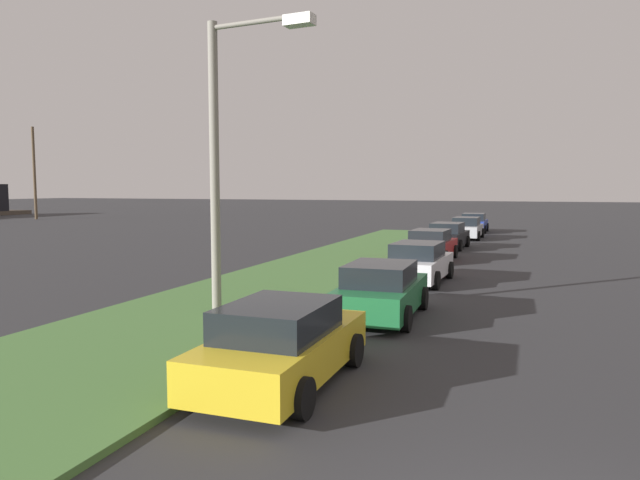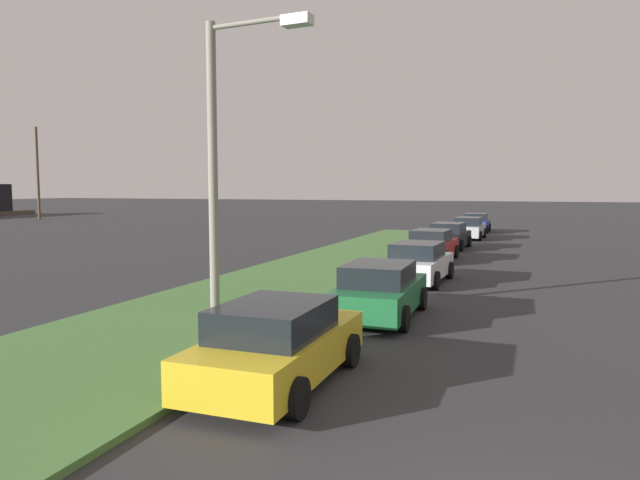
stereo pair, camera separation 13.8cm
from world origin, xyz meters
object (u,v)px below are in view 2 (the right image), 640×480
Objects in this scene: parked_car_silver at (468,228)px; parked_car_blue at (476,223)px; parked_car_green at (379,291)px; streetlight at (224,149)px; distant_utility_pole at (38,173)px; parked_car_white at (418,263)px; parked_car_red at (432,245)px; parked_car_black at (449,236)px; parked_car_yellow at (277,344)px.

parked_car_silver is 1.01× the size of parked_car_blue.
streetlight is at bearing 117.30° from parked_car_green.
parked_car_green is 0.43× the size of distant_utility_pole.
parked_car_blue is 0.57× the size of streetlight.
parked_car_silver is (19.10, 0.25, 0.00)m from parked_car_white.
parked_car_red is 51.22m from distant_utility_pole.
parked_car_blue is (12.95, -0.27, 0.00)m from parked_car_black.
streetlight reaches higher than parked_car_black.
parked_car_blue is 46.93m from distant_utility_pole.
parked_car_yellow and parked_car_black have the same top height.
parked_car_silver is at bearing -179.30° from parked_car_blue.
parked_car_yellow is at bearing -176.28° from parked_car_red.
parked_car_yellow is 0.43× the size of distant_utility_pole.
distant_utility_pole is at bearing 74.44° from parked_car_black.
parked_car_white is at bearing -0.12° from parked_car_green.
parked_car_yellow is 5.70m from parked_car_green.
parked_car_green is 0.58× the size of streetlight.
streetlight is (-27.09, 3.12, 3.67)m from parked_car_silver.
parked_car_red and parked_car_silver have the same top height.
parked_car_red is 12.50m from parked_car_silver.
parked_car_black is 20.87m from streetlight.
parked_car_red and parked_car_blue have the same top height.
distant_utility_pole reaches higher than streetlight.
parked_car_silver is at bearing 2.93° from parked_car_white.
parked_car_red is 0.58× the size of streetlight.
streetlight reaches higher than parked_car_red.
parked_car_red is 1.00× the size of parked_car_black.
parked_car_black is (24.14, 0.39, 0.00)m from parked_car_yellow.
streetlight reaches higher than parked_car_white.
parked_car_blue is at bearing -93.18° from distant_utility_pole.
parked_car_red is at bearing -177.16° from parked_car_black.
parked_car_white is 1.01× the size of parked_car_blue.
parked_car_green is 18.46m from parked_car_black.
parked_car_black is at bearing 2.35° from parked_car_red.
distant_utility_pole reaches higher than parked_car_silver.
parked_car_red is at bearing 179.01° from parked_car_blue.
parked_car_yellow is at bearing -178.88° from parked_car_white.
parked_car_black is at bearing 178.67° from parked_car_blue.
distant_utility_pole reaches higher than parked_car_black.
parked_car_black is 12.95m from parked_car_blue.
parked_car_red is at bearing 7.56° from parked_car_white.
parked_car_green and parked_car_white have the same top height.
parked_car_black is at bearing -108.53° from distant_utility_pole.
distant_utility_pole is at bearing 67.78° from parked_car_red.
streetlight is at bearing 159.34° from parked_car_white.
parked_car_red is at bearing -10.66° from streetlight.
parked_car_silver is (12.49, -0.38, 0.00)m from parked_car_red.
parked_car_green is at bearing -178.08° from parked_car_silver.
parked_car_black is (5.77, -0.01, 0.00)m from parked_car_red.
parked_car_blue is (6.23, 0.09, 0.00)m from parked_car_silver.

